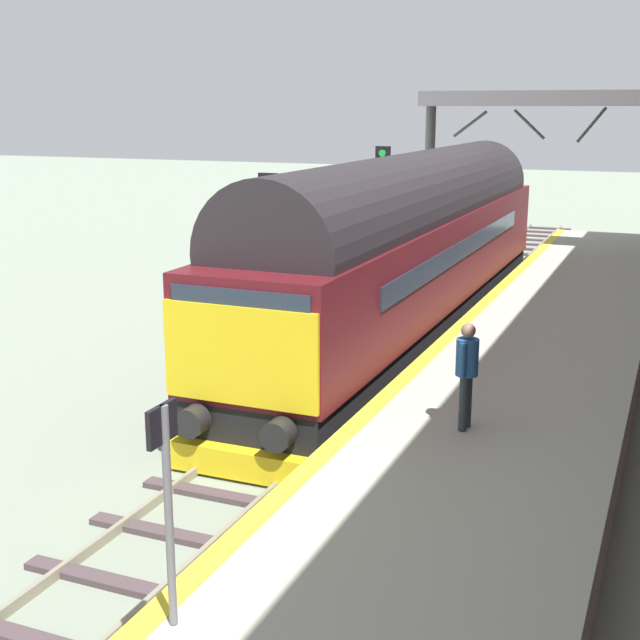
# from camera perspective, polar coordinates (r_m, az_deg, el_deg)

# --- Properties ---
(ground_plane) EXTENTS (140.00, 140.00, 0.00)m
(ground_plane) POSITION_cam_1_polar(r_m,az_deg,el_deg) (15.65, -1.93, -7.74)
(ground_plane) COLOR gray
(ground_plane) RESTS_ON ground
(track_main) EXTENTS (2.50, 60.00, 0.15)m
(track_main) POSITION_cam_1_polar(r_m,az_deg,el_deg) (15.63, -1.94, -7.55)
(track_main) COLOR gray
(track_main) RESTS_ON ground
(station_platform) EXTENTS (4.00, 44.00, 1.01)m
(station_platform) POSITION_cam_1_polar(r_m,az_deg,el_deg) (14.43, 11.27, -7.78)
(station_platform) COLOR #AAB09A
(station_platform) RESTS_ON ground
(diesel_locomotive) EXTENTS (2.74, 18.28, 4.68)m
(diesel_locomotive) POSITION_cam_1_polar(r_m,az_deg,el_deg) (21.42, 5.94, 5.00)
(diesel_locomotive) COLOR black
(diesel_locomotive) RESTS_ON ground
(signal_post_mid) EXTENTS (0.44, 0.22, 4.38)m
(signal_post_mid) POSITION_cam_1_polar(r_m,az_deg,el_deg) (18.91, -3.33, 5.05)
(signal_post_mid) COLOR gray
(signal_post_mid) RESTS_ON ground
(signal_post_far) EXTENTS (0.44, 0.22, 4.63)m
(signal_post_far) POSITION_cam_1_polar(r_m,az_deg,el_deg) (25.91, 4.13, 7.45)
(signal_post_far) COLOR gray
(signal_post_far) RESTS_ON ground
(platform_number_sign) EXTENTS (0.10, 0.44, 2.18)m
(platform_number_sign) POSITION_cam_1_polar(r_m,az_deg,el_deg) (8.12, -10.08, -10.53)
(platform_number_sign) COLOR slate
(platform_number_sign) RESTS_ON station_platform
(waiting_passenger) EXTENTS (0.37, 0.51, 1.64)m
(waiting_passenger) POSITION_cam_1_polar(r_m,az_deg,el_deg) (13.14, 9.64, -3.00)
(waiting_passenger) COLOR #2B353C
(waiting_passenger) RESTS_ON station_platform
(overhead_footbridge) EXTENTS (9.30, 2.00, 6.27)m
(overhead_footbridge) POSITION_cam_1_polar(r_m,az_deg,el_deg) (30.68, 15.56, 13.05)
(overhead_footbridge) COLOR slate
(overhead_footbridge) RESTS_ON ground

